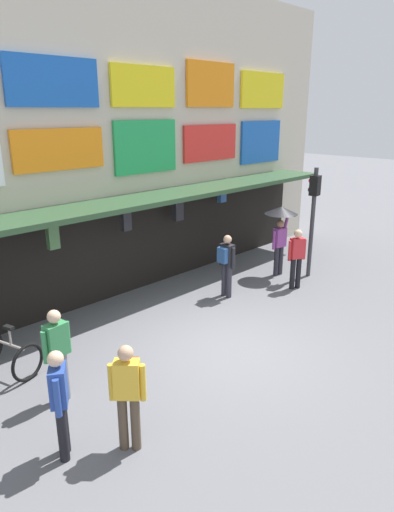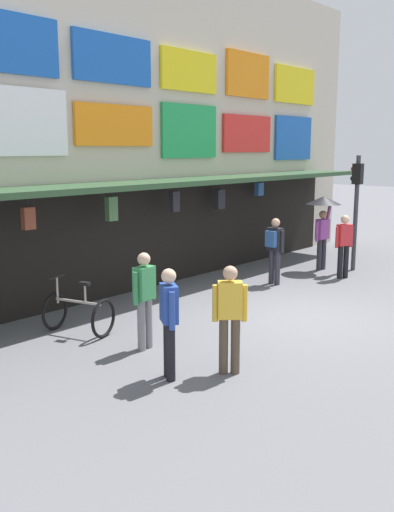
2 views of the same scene
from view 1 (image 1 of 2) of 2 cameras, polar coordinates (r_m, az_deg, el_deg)
ground_plane at (r=9.65m, az=3.85°, el=-11.49°), size 80.00×80.00×0.00m
shopfront at (r=11.90m, az=-13.12°, el=13.77°), size 18.00×2.60×8.00m
traffic_light_far at (r=13.41m, az=14.41°, el=6.22°), size 0.31×0.34×3.20m
bicycle_parked at (r=9.36m, az=-22.85°, el=-11.22°), size 1.02×1.32×1.05m
pedestrian_in_black at (r=6.72m, az=-8.69°, el=-16.21°), size 0.47×0.47×1.68m
pedestrian_in_white at (r=6.79m, az=-16.87°, el=-16.79°), size 0.38×0.45×1.68m
pedestrian_with_umbrella at (r=13.41m, az=10.48°, el=4.31°), size 0.96×0.96×2.08m
pedestrian_in_green at (r=11.78m, az=3.71°, el=-0.67°), size 0.37×0.53×1.68m
pedestrian_in_yellow at (r=7.96m, az=-17.14°, el=-11.34°), size 0.53×0.26×1.68m
pedestrian_in_red at (r=12.62m, az=12.42°, el=0.04°), size 0.48×0.36×1.68m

